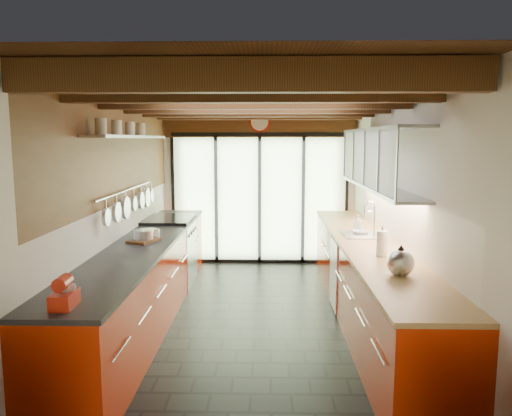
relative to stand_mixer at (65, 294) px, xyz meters
name	(u,v)px	position (x,y,z in m)	size (l,w,h in m)	color
ground	(256,319)	(1.27, 2.24, -1.01)	(5.50, 5.50, 0.00)	black
room_shell	(256,177)	(1.27, 2.24, 0.64)	(5.50, 5.50, 5.50)	silver
ceiling_beams	(257,105)	(1.27, 2.62, 1.45)	(3.14, 5.06, 4.90)	#593316
glass_door	(260,164)	(1.27, 4.94, 0.65)	(2.95, 0.10, 2.90)	#C6EAAD
left_counter	(145,280)	(0.00, 2.24, -0.55)	(0.68, 5.00, 0.92)	#B52205
range_stove	(170,251)	(0.00, 3.69, -0.54)	(0.66, 0.90, 0.97)	silver
right_counter	(367,282)	(2.54, 2.24, -0.55)	(0.68, 5.00, 0.92)	#B52205
sink_assembly	(363,232)	(2.56, 2.64, -0.05)	(0.45, 0.52, 0.43)	silver
upper_cabinets_right	(379,158)	(2.70, 2.54, 0.84)	(0.34, 3.00, 3.00)	silver
left_wall_fixtures	(131,164)	(-0.20, 2.54, 0.77)	(0.28, 2.60, 0.96)	silver
stand_mixer	(65,294)	(0.00, 0.00, 0.00)	(0.15, 0.26, 0.23)	red
pot_large	(143,236)	(0.00, 2.20, -0.02)	(0.22, 0.22, 0.14)	silver
pot_small	(149,233)	(0.00, 2.48, -0.04)	(0.24, 0.24, 0.09)	silver
cutting_board	(144,241)	(0.00, 2.20, -0.08)	(0.24, 0.34, 0.03)	brown
kettle	(401,261)	(2.54, 0.88, 0.03)	(0.26, 0.30, 0.27)	silver
paper_towel	(382,244)	(2.54, 1.57, 0.04)	(0.12, 0.12, 0.30)	white
soap_bottle	(358,223)	(2.54, 2.91, 0.02)	(0.10, 0.10, 0.21)	silver
bowl	(361,232)	(2.54, 2.70, -0.07)	(0.20, 0.20, 0.05)	silver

